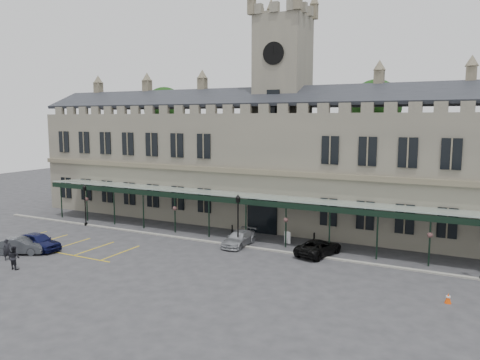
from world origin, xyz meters
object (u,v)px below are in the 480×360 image
at_px(person_a, 7,250).
at_px(person_b, 14,258).
at_px(sign_board, 287,238).
at_px(station_building, 281,165).
at_px(car_van, 319,247).
at_px(traffic_cone, 448,298).
at_px(car_taxi, 239,239).
at_px(clock_tower, 282,103).
at_px(car_left_a, 38,242).
at_px(lamp_post_mid, 238,216).
at_px(car_left_b, 20,246).
at_px(lamp_post_left, 85,201).

height_order(person_a, person_b, person_b).
xyz_separation_m(sign_board, person_b, (-15.98, -16.50, 0.37)).
height_order(station_building, car_van, station_building).
xyz_separation_m(traffic_cone, car_taxi, (-17.80, 5.93, 0.34)).
relative_size(clock_tower, traffic_cone, 38.44).
relative_size(station_building, person_a, 34.36).
xyz_separation_m(clock_tower, car_left_a, (-15.00, -19.60, -12.34)).
distance_m(station_building, clock_tower, 6.64).
height_order(car_taxi, person_b, person_b).
xyz_separation_m(traffic_cone, sign_board, (-14.14, 8.64, 0.23)).
relative_size(lamp_post_mid, car_left_a, 1.07).
distance_m(car_left_a, car_taxi, 17.69).
height_order(car_left_b, car_van, car_left_b).
xyz_separation_m(sign_board, car_taxi, (-3.66, -2.71, 0.11)).
height_order(lamp_post_mid, car_van, lamp_post_mid).
bearing_deg(traffic_cone, car_van, 148.56).
bearing_deg(car_left_a, clock_tower, -34.54).
bearing_deg(car_left_a, car_left_b, 164.74).
distance_m(clock_tower, person_b, 29.63).
distance_m(car_left_b, person_b, 4.37).
height_order(traffic_cone, car_van, car_van).
relative_size(clock_tower, person_a, 14.20).
bearing_deg(traffic_cone, car_left_b, -171.70).
bearing_deg(clock_tower, person_a, -123.16).
xyz_separation_m(lamp_post_left, lamp_post_mid, (18.70, -0.36, 0.22)).
distance_m(lamp_post_left, person_b, 14.86).
bearing_deg(lamp_post_left, car_taxi, 1.11).
height_order(car_van, person_a, person_a).
bearing_deg(lamp_post_mid, car_left_b, -147.43).
height_order(lamp_post_left, person_b, lamp_post_left).
distance_m(sign_board, car_left_a, 22.24).
height_order(lamp_post_left, car_taxi, lamp_post_left).
height_order(lamp_post_mid, car_left_a, lamp_post_mid).
distance_m(lamp_post_mid, traffic_cone, 18.46).
xyz_separation_m(station_building, car_taxi, (0.02, -10.17, -5.81)).
distance_m(station_building, lamp_post_left, 21.54).
bearing_deg(car_van, car_left_a, 38.02).
height_order(lamp_post_left, car_van, lamp_post_left).
bearing_deg(car_van, sign_board, -17.05).
xyz_separation_m(traffic_cone, car_van, (-10.42, 6.37, 0.36)).
bearing_deg(traffic_cone, lamp_post_left, 171.25).
height_order(car_left_a, person_a, person_a).
xyz_separation_m(clock_tower, car_taxi, (0.02, -10.25, -12.45)).
xyz_separation_m(traffic_cone, person_b, (-30.12, -7.86, 0.60)).
distance_m(station_building, person_a, 27.67).
distance_m(traffic_cone, car_taxi, 18.76).
bearing_deg(lamp_post_mid, traffic_cone, -16.57).
relative_size(lamp_post_left, traffic_cone, 6.96).
bearing_deg(person_a, lamp_post_mid, -20.56).
bearing_deg(lamp_post_mid, clock_tower, 91.53).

